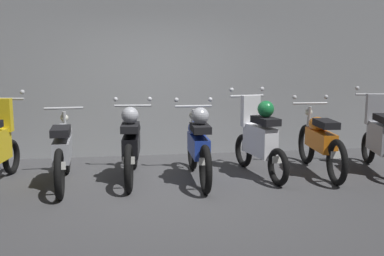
{
  "coord_description": "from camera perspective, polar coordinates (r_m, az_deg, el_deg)",
  "views": [
    {
      "loc": [
        -0.6,
        -6.11,
        1.87
      ],
      "look_at": [
        0.4,
        0.64,
        0.75
      ],
      "focal_mm": 44.93,
      "sensor_mm": 36.0,
      "label": 1
    }
  ],
  "objects": [
    {
      "name": "ground_plane",
      "position": [
        6.42,
        -2.7,
        -7.63
      ],
      "size": [
        80.0,
        80.0,
        0.0
      ],
      "primitive_type": "plane",
      "color": "#424244"
    },
    {
      "name": "back_wall",
      "position": [
        8.59,
        -4.44,
        7.66
      ],
      "size": [
        16.0,
        0.3,
        3.25
      ],
      "primitive_type": "cube",
      "color": "gray",
      "rests_on": "ground"
    },
    {
      "name": "motorbike_slot_2",
      "position": [
        6.88,
        -15.1,
        -2.57
      ],
      "size": [
        0.56,
        1.95,
        1.03
      ],
      "color": "black",
      "rests_on": "ground"
    },
    {
      "name": "motorbike_slot_3",
      "position": [
        6.98,
        -7.21,
        -1.84
      ],
      "size": [
        0.59,
        1.95,
        1.15
      ],
      "color": "black",
      "rests_on": "ground"
    },
    {
      "name": "motorbike_slot_4",
      "position": [
        6.87,
        0.75,
        -1.95
      ],
      "size": [
        0.59,
        1.95,
        1.15
      ],
      "color": "black",
      "rests_on": "ground"
    },
    {
      "name": "motorbike_slot_5",
      "position": [
        7.21,
        7.99,
        -1.18
      ],
      "size": [
        0.58,
        1.67,
        1.29
      ],
      "color": "black",
      "rests_on": "ground"
    },
    {
      "name": "motorbike_slot_6",
      "position": [
        7.54,
        14.97,
        -1.53
      ],
      "size": [
        0.59,
        1.95,
        1.15
      ],
      "color": "black",
      "rests_on": "ground"
    },
    {
      "name": "motorbike_slot_7",
      "position": [
        7.92,
        21.43,
        -1.09
      ],
      "size": [
        0.59,
        1.67,
        1.29
      ],
      "color": "black",
      "rests_on": "ground"
    }
  ]
}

